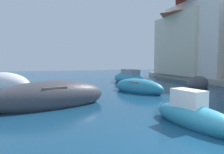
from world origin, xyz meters
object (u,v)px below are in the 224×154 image
object	(u,v)px
moored_boat_5	(193,116)
waterfront_building_annex	(209,34)
moored_boat_3	(51,97)
moored_boat_4	(4,85)
moored_boat_7	(198,84)
waterfront_building_far	(195,40)
moored_boat_8	(128,79)
moored_boat_0	(138,87)

from	to	relation	value
moored_boat_5	waterfront_building_annex	distance (m)	18.20
moored_boat_3	moored_boat_4	xyz separation A→B (m)	(-3.14, 5.86, 0.04)
moored_boat_3	moored_boat_7	distance (m)	11.60
moored_boat_3	moored_boat_4	distance (m)	6.65
waterfront_building_far	moored_boat_8	bearing A→B (deg)	-165.21
moored_boat_0	waterfront_building_far	size ratio (longest dim) A/B	0.48
moored_boat_0	moored_boat_7	world-z (taller)	same
moored_boat_0	waterfront_building_annex	world-z (taller)	waterfront_building_annex
moored_boat_5	moored_boat_8	bearing A→B (deg)	157.72
waterfront_building_far	moored_boat_5	bearing A→B (deg)	-129.32
moored_boat_3	moored_boat_7	size ratio (longest dim) A/B	1.43
waterfront_building_far	moored_boat_7	bearing A→B (deg)	-127.41
moored_boat_3	moored_boat_7	bearing A→B (deg)	-178.96
moored_boat_8	waterfront_building_far	distance (m)	10.79
moored_boat_8	waterfront_building_annex	size ratio (longest dim) A/B	0.57
moored_boat_0	moored_boat_4	bearing A→B (deg)	42.78
moored_boat_3	moored_boat_5	bearing A→B (deg)	120.78
moored_boat_4	moored_boat_7	xyz separation A→B (m)	(14.26, -2.55, -0.14)
moored_boat_0	moored_boat_8	distance (m)	5.51
moored_boat_8	moored_boat_7	bearing A→B (deg)	-147.57
moored_boat_7	moored_boat_8	bearing A→B (deg)	94.09
moored_boat_5	moored_boat_7	world-z (taller)	moored_boat_5
moored_boat_0	waterfront_building_annex	xyz separation A→B (m)	(10.99, 5.65, 4.70)
moored_boat_4	waterfront_building_far	world-z (taller)	waterfront_building_far
moored_boat_3	waterfront_building_annex	world-z (taller)	waterfront_building_annex
moored_boat_5	moored_boat_8	size ratio (longest dim) A/B	0.67
moored_boat_0	moored_boat_7	xyz separation A→B (m)	(5.42, 0.59, -0.00)
moored_boat_8	moored_boat_4	bearing A→B (deg)	94.15
moored_boat_8	waterfront_building_far	world-z (taller)	waterfront_building_far
moored_boat_7	moored_boat_5	bearing A→B (deg)	-167.36
moored_boat_7	waterfront_building_far	size ratio (longest dim) A/B	0.47
waterfront_building_annex	moored_boat_3	bearing A→B (deg)	-153.36
moored_boat_4	moored_boat_5	xyz separation A→B (m)	(7.64, -10.15, -0.15)
moored_boat_0	waterfront_building_far	distance (m)	14.18
moored_boat_3	waterfront_building_annex	bearing A→B (deg)	-168.87
moored_boat_0	moored_boat_8	world-z (taller)	moored_boat_8
moored_boat_4	moored_boat_8	distance (m)	10.45
moored_boat_3	waterfront_building_annex	distance (m)	19.23
moored_boat_0	moored_boat_3	bearing A→B (deg)	87.83
waterfront_building_annex	moored_boat_8	bearing A→B (deg)	-178.10
moored_boat_5	moored_boat_8	xyz separation A→B (m)	(2.58, 12.35, 0.11)
waterfront_building_annex	moored_boat_5	bearing A→B (deg)	-133.91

